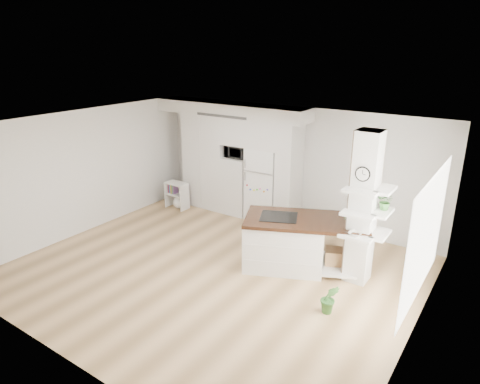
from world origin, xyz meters
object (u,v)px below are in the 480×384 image
object	(u,v)px
refrigerator	(265,184)
kitchen_island	(291,242)
bookshelf	(178,197)
floor_plant_a	(330,299)

from	to	relation	value
refrigerator	kitchen_island	xyz separation A→B (m)	(1.62, -1.74, -0.36)
kitchen_island	bookshelf	xyz separation A→B (m)	(-3.82, 1.10, -0.22)
bookshelf	kitchen_island	bearing A→B (deg)	-14.69
refrigerator	bookshelf	distance (m)	2.37
bookshelf	refrigerator	bearing A→B (deg)	17.67
refrigerator	bookshelf	world-z (taller)	refrigerator
bookshelf	floor_plant_a	size ratio (longest dim) A/B	1.32
kitchen_island	bookshelf	distance (m)	3.98
kitchen_island	floor_plant_a	bearing A→B (deg)	-63.29
refrigerator	floor_plant_a	bearing A→B (deg)	-43.99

